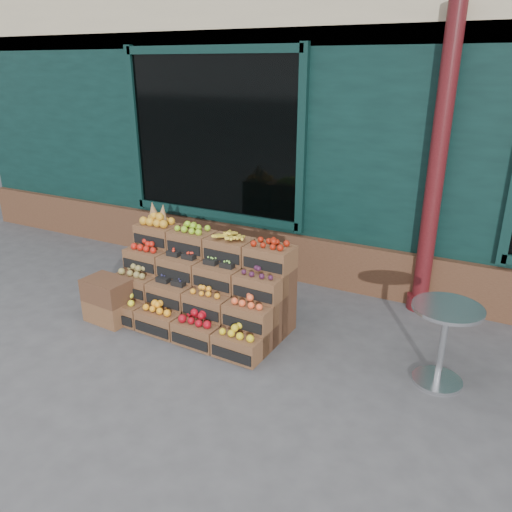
% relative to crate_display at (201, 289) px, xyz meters
% --- Properties ---
extents(ground, '(60.00, 60.00, 0.00)m').
position_rel_crate_display_xyz_m(ground, '(0.84, -0.65, -0.37)').
color(ground, '#47474A').
rests_on(ground, ground).
extents(shop_facade, '(12.00, 6.24, 4.80)m').
position_rel_crate_display_xyz_m(shop_facade, '(0.84, 4.46, 2.03)').
color(shop_facade, black).
rests_on(shop_facade, ground).
extents(crate_display, '(1.95, 1.01, 1.20)m').
position_rel_crate_display_xyz_m(crate_display, '(0.00, 0.00, 0.00)').
color(crate_display, brown).
rests_on(crate_display, ground).
extents(spare_crates, '(0.51, 0.37, 0.48)m').
position_rel_crate_display_xyz_m(spare_crates, '(-0.89, -0.46, -0.13)').
color(spare_crates, brown).
rests_on(spare_crates, ground).
extents(bistro_table, '(0.59, 0.59, 0.74)m').
position_rel_crate_display_xyz_m(bistro_table, '(2.46, 0.01, 0.09)').
color(bistro_table, silver).
rests_on(bistro_table, ground).
extents(shopkeeper, '(0.77, 0.55, 1.98)m').
position_rel_crate_display_xyz_m(shopkeeper, '(-0.54, 2.03, 0.62)').
color(shopkeeper, '#154B1F').
rests_on(shopkeeper, ground).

